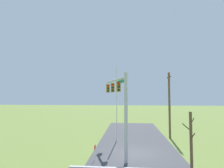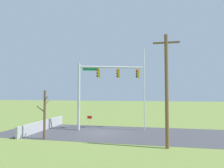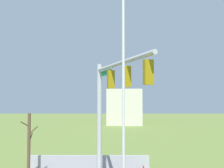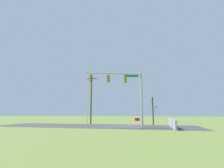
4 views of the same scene
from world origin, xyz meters
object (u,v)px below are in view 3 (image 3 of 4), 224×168
Objects in this scene: bare_tree at (29,145)px; distant_building at (126,107)px; flagpole at (123,120)px; signal_mast at (111,99)px.

distant_building is (38.71, -8.01, 1.30)m from bare_tree.
distant_building reaches higher than bare_tree.
flagpole is at bearing -145.35° from bare_tree.
signal_mast is 6.88m from bare_tree.
signal_mast is 42.15m from distant_building.
signal_mast is at bearing -178.00° from distant_building.
signal_mast is 0.82× the size of flagpole.
distant_building is (42.03, -2.76, -1.67)m from signal_mast.
flagpole is at bearing -177.02° from distant_building.
signal_mast is 0.83× the size of distant_building.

